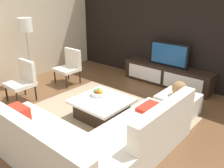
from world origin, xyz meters
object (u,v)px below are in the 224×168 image
object	(u,v)px
accent_chair_far	(70,64)
decorative_ball	(179,88)
coffee_table	(102,108)
television	(169,54)
ottoman	(178,105)
accent_chair_near	(23,78)
fruit_bowl	(98,93)
media_console	(167,75)
sectional_couch	(88,140)
floor_lamp	(25,29)

from	to	relation	value
accent_chair_far	decorative_ball	distance (m)	2.90
coffee_table	decorative_ball	xyz separation A→B (m)	(1.01, 1.07, 0.34)
television	ottoman	xyz separation A→B (m)	(0.91, -1.23, -0.59)
accent_chair_near	fruit_bowl	xyz separation A→B (m)	(1.67, 0.59, -0.05)
television	fruit_bowl	world-z (taller)	television
media_console	fruit_bowl	size ratio (longest dim) A/B	8.13
sectional_couch	television	bearing A→B (deg)	99.12
media_console	accent_chair_near	bearing A→B (deg)	-124.86
floor_lamp	ottoman	distance (m)	3.86
television	decorative_ball	world-z (taller)	television
coffee_table	accent_chair_near	bearing A→B (deg)	-164.97
fruit_bowl	ottoman	bearing A→B (deg)	39.27
fruit_bowl	decorative_ball	xyz separation A→B (m)	(1.19, 0.97, 0.11)
floor_lamp	fruit_bowl	size ratio (longest dim) A/B	5.92
coffee_table	fruit_bowl	bearing A→B (deg)	150.82
accent_chair_near	accent_chair_far	distance (m)	1.31
sectional_couch	decorative_ball	world-z (taller)	sectional_couch
fruit_bowl	accent_chair_far	xyz separation A→B (m)	(-1.69, 0.72, 0.05)
accent_chair_far	coffee_table	bearing A→B (deg)	-24.55
decorative_ball	ottoman	bearing A→B (deg)	0.00
television	decorative_ball	distance (m)	1.55
media_console	television	bearing A→B (deg)	90.00
accent_chair_near	floor_lamp	distance (m)	1.28
media_console	accent_chair_near	xyz separation A→B (m)	(-1.94, -2.79, 0.24)
sectional_couch	fruit_bowl	xyz separation A→B (m)	(-0.80, 1.05, 0.15)
television	accent_chair_far	size ratio (longest dim) A/B	1.17
television	coffee_table	bearing A→B (deg)	-92.49
accent_chair_far	decorative_ball	bearing A→B (deg)	4.06
media_console	decorative_ball	size ratio (longest dim) A/B	8.02
television	sectional_couch	xyz separation A→B (m)	(0.52, -3.25, -0.51)
sectional_couch	decorative_ball	xyz separation A→B (m)	(0.39, 2.02, 0.26)
television	floor_lamp	size ratio (longest dim) A/B	0.61
television	accent_chair_near	xyz separation A→B (m)	(-1.94, -2.79, -0.30)
fruit_bowl	sectional_couch	bearing A→B (deg)	-52.81
media_console	coffee_table	distance (m)	2.30
ottoman	decorative_ball	distance (m)	0.34
coffee_table	accent_chair_far	distance (m)	2.06
sectional_couch	accent_chair_far	distance (m)	3.06
sectional_couch	accent_chair_far	size ratio (longest dim) A/B	2.77
media_console	fruit_bowl	xyz separation A→B (m)	(-0.28, -2.20, 0.19)
media_console	television	world-z (taller)	television
floor_lamp	fruit_bowl	world-z (taller)	floor_lamp
accent_chair_near	fruit_bowl	distance (m)	1.77
sectional_couch	accent_chair_far	world-z (taller)	accent_chair_far
sectional_couch	accent_chair_far	xyz separation A→B (m)	(-2.49, 1.77, 0.20)
media_console	decorative_ball	bearing A→B (deg)	-53.32
media_console	decorative_ball	distance (m)	1.56
floor_lamp	television	bearing A→B (deg)	39.96
sectional_couch	accent_chair_near	bearing A→B (deg)	169.51
accent_chair_far	media_console	bearing A→B (deg)	35.94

